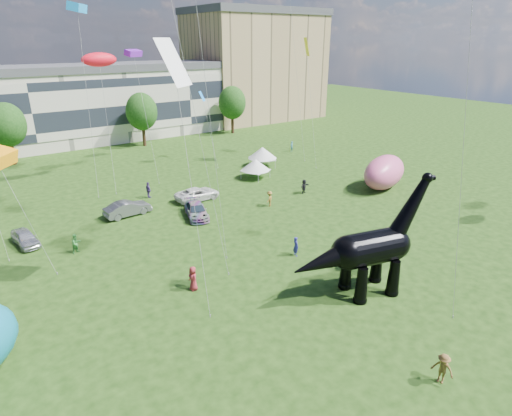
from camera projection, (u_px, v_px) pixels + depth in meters
ground at (334, 308)px, 29.23m from camera, size 220.00×220.00×0.00m
terrace_row at (26, 112)px, 69.40m from camera, size 78.00×11.00×12.00m
apartment_block at (255, 68)px, 95.90m from camera, size 28.00×18.00×22.00m
tree_mid_left at (6, 121)px, 60.34m from camera, size 5.20×5.20×9.44m
tree_mid_right at (141, 109)px, 71.21m from camera, size 5.20×5.20×9.44m
tree_far_right at (232, 100)px, 80.99m from camera, size 5.20×5.20×9.44m
dinosaur_sculpture at (366, 251)px, 29.86m from camera, size 10.87×4.32×8.89m
car_silver at (25, 238)px, 37.94m from camera, size 2.13×4.19×1.37m
car_grey at (128, 208)px, 44.24m from camera, size 4.91×2.05×1.58m
car_white at (197, 194)px, 48.57m from camera, size 5.24×2.53×1.44m
car_dark at (196, 211)px, 43.92m from camera, size 3.37×5.25×1.42m
gazebo_near at (255, 165)px, 55.73m from camera, size 4.74×4.74×2.59m
gazebo_far at (262, 153)px, 60.87m from camera, size 5.26×5.26×2.83m
inflatable_pink at (384, 172)px, 52.06m from camera, size 8.88×6.28×4.02m
visitors at (206, 230)px, 39.04m from camera, size 54.58×44.18×1.88m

